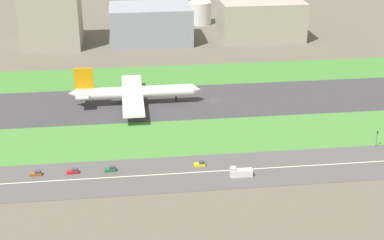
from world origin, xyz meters
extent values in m
plane|color=#5B564C|center=(0.00, 0.00, 0.00)|extent=(800.00, 800.00, 0.00)
cube|color=#38383D|center=(0.00, 0.00, 0.05)|extent=(280.00, 46.00, 0.10)
cube|color=#3D7A33|center=(0.00, 41.00, 0.05)|extent=(280.00, 36.00, 0.10)
cube|color=#427F38|center=(0.00, -41.00, 0.05)|extent=(280.00, 36.00, 0.10)
cube|color=#4C4C4F|center=(0.00, -73.00, 0.05)|extent=(280.00, 28.00, 0.10)
cube|color=silver|center=(0.00, -73.00, 0.11)|extent=(266.00, 0.50, 0.01)
cylinder|color=white|center=(-38.50, 0.00, 6.30)|extent=(56.00, 6.00, 6.00)
cone|color=white|center=(-8.50, 0.00, 6.30)|extent=(4.00, 5.70, 5.70)
cone|color=white|center=(-69.00, 0.00, 7.10)|extent=(5.00, 5.40, 5.40)
cube|color=orange|center=(-63.50, 0.00, 14.30)|extent=(9.00, 0.80, 11.00)
cube|color=white|center=(-64.50, 0.00, 7.30)|extent=(6.00, 16.00, 0.60)
cube|color=white|center=(-40.50, 15.00, 5.10)|extent=(10.00, 26.00, 1.00)
cylinder|color=gray|center=(-39.50, 9.00, 2.90)|extent=(5.00, 3.20, 3.20)
cube|color=white|center=(-40.50, -15.00, 5.10)|extent=(10.00, 26.00, 1.00)
cylinder|color=gray|center=(-39.50, -9.00, 2.90)|extent=(5.00, 3.20, 3.20)
cylinder|color=black|center=(-18.90, 0.00, 1.70)|extent=(1.00, 1.00, 3.20)
cylinder|color=black|center=(-42.50, 3.50, 1.70)|extent=(1.00, 1.00, 3.20)
cylinder|color=black|center=(-42.50, -3.50, 1.70)|extent=(1.00, 1.00, 3.20)
cube|color=brown|center=(-78.93, -68.00, 0.65)|extent=(4.40, 1.80, 1.10)
cube|color=#333D4C|center=(-78.13, -68.00, 1.65)|extent=(2.20, 1.66, 0.90)
cube|color=silver|center=(-1.70, -78.00, 1.50)|extent=(8.40, 2.50, 2.80)
cube|color=silver|center=(-4.90, -78.00, 3.50)|extent=(2.00, 2.30, 1.20)
cube|color=#19662D|center=(-50.94, -68.00, 0.65)|extent=(4.40, 1.80, 1.10)
cube|color=#333D4C|center=(-50.14, -68.00, 1.65)|extent=(2.20, 1.66, 0.90)
cube|color=yellow|center=(-16.26, -68.00, 0.65)|extent=(4.40, 1.80, 1.10)
cube|color=#333D4C|center=(-15.46, -68.00, 1.65)|extent=(2.20, 1.66, 0.90)
cube|color=#B2191E|center=(-65.12, -68.00, 0.65)|extent=(4.40, 1.80, 1.10)
cube|color=#333D4C|center=(-64.32, -68.00, 1.65)|extent=(2.20, 1.66, 0.90)
cylinder|color=#4C4C51|center=(59.42, -60.00, 3.10)|extent=(0.24, 0.24, 6.00)
cube|color=black|center=(59.42, -60.00, 6.70)|extent=(0.36, 0.36, 1.20)
sphere|color=#19D826|center=(59.42, -60.20, 7.00)|extent=(0.24, 0.24, 0.24)
cube|color=#9E998E|center=(-90.00, 114.00, 19.12)|extent=(37.21, 39.63, 38.24)
cube|color=gray|center=(-25.13, 114.00, 12.20)|extent=(54.22, 38.49, 24.39)
cube|color=#9E998E|center=(50.48, 114.00, 13.18)|extent=(56.30, 37.74, 26.37)
cylinder|color=silver|center=(14.80, 159.00, 8.33)|extent=(16.90, 16.90, 16.67)
cylinder|color=silver|center=(45.46, 159.00, 6.73)|extent=(24.37, 24.37, 13.46)
camera|label=1|loc=(-43.03, -261.40, 105.08)|focal=52.83mm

